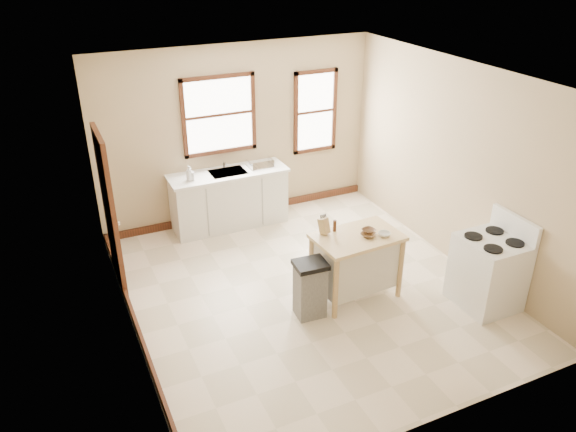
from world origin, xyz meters
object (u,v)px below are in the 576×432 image
object	(u,v)px
bowl_c	(384,234)
bowl_b	(369,231)
kitchen_island	(356,266)
gas_stove	(490,263)
bowl_a	(368,235)
soap_bottle_b	(191,174)
knife_block	(324,226)
pepper_grinder	(335,226)
trash_bin	(310,289)
soap_bottle_a	(189,173)
dish_rack	(260,164)

from	to	relation	value
bowl_c	bowl_b	bearing A→B (deg)	125.53
kitchen_island	bowl_b	distance (m)	0.49
gas_stove	bowl_a	bearing A→B (deg)	149.06
soap_bottle_b	bowl_b	size ratio (longest dim) A/B	1.17
soap_bottle_b	knife_block	world-z (taller)	soap_bottle_b
pepper_grinder	trash_bin	bearing A→B (deg)	-145.19
bowl_c	soap_bottle_a	bearing A→B (deg)	123.47
bowl_c	trash_bin	distance (m)	1.14
pepper_grinder	bowl_c	xyz separation A→B (m)	(0.50, -0.37, -0.05)
kitchen_island	knife_block	bearing A→B (deg)	145.03
bowl_b	bowl_c	bearing A→B (deg)	-54.47
bowl_b	trash_bin	bearing A→B (deg)	-170.14
bowl_c	soap_bottle_b	bearing A→B (deg)	122.91
soap_bottle_b	pepper_grinder	distance (m)	2.55
knife_block	gas_stove	world-z (taller)	gas_stove
kitchen_island	bowl_a	world-z (taller)	bowl_a
kitchen_island	knife_block	size ratio (longest dim) A/B	5.37
bowl_b	trash_bin	distance (m)	1.05
bowl_a	trash_bin	bearing A→B (deg)	-175.79
bowl_a	knife_block	bearing A→B (deg)	147.50
knife_block	trash_bin	world-z (taller)	knife_block
soap_bottle_a	kitchen_island	world-z (taller)	soap_bottle_a
knife_block	pepper_grinder	xyz separation A→B (m)	(0.15, 0.00, -0.03)
bowl_b	trash_bin	xyz separation A→B (m)	(-0.89, -0.15, -0.52)
dish_rack	gas_stove	xyz separation A→B (m)	(1.66, -3.38, -0.38)
soap_bottle_b	bowl_c	distance (m)	3.12
pepper_grinder	trash_bin	size ratio (longest dim) A/B	0.20
bowl_a	bowl_c	bearing A→B (deg)	-21.66
soap_bottle_b	bowl_b	bearing A→B (deg)	-43.24
bowl_a	kitchen_island	bearing A→B (deg)	145.23
bowl_c	gas_stove	bearing A→B (deg)	-32.35
soap_bottle_a	pepper_grinder	bearing A→B (deg)	-85.22
dish_rack	bowl_c	xyz separation A→B (m)	(0.55, -2.68, -0.07)
bowl_a	gas_stove	xyz separation A→B (m)	(1.29, -0.77, -0.31)
knife_block	trash_bin	size ratio (longest dim) A/B	0.27
knife_block	gas_stove	distance (m)	2.09
soap_bottle_b	trash_bin	xyz separation A→B (m)	(0.68, -2.61, -0.64)
soap_bottle_a	trash_bin	size ratio (longest dim) A/B	0.31
soap_bottle_a	bowl_a	size ratio (longest dim) A/B	1.27
trash_bin	gas_stove	bearing A→B (deg)	-14.66
bowl_a	bowl_c	size ratio (longest dim) A/B	1.19
kitchen_island	gas_stove	bearing A→B (deg)	-34.39
pepper_grinder	bowl_a	bearing A→B (deg)	-43.72
knife_block	bowl_c	size ratio (longest dim) A/B	1.32
dish_rack	trash_bin	bearing A→B (deg)	-96.42
kitchen_island	knife_block	world-z (taller)	knife_block
soap_bottle_a	knife_block	bearing A→B (deg)	-88.32
bowl_a	bowl_b	bearing A→B (deg)	54.94
bowl_a	gas_stove	bearing A→B (deg)	-30.94
kitchen_island	pepper_grinder	world-z (taller)	pepper_grinder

